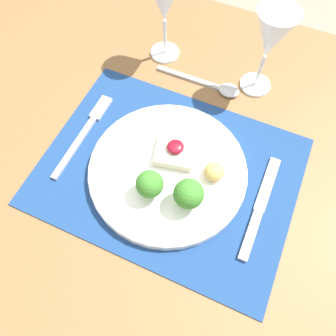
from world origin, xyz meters
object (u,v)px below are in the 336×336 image
at_px(spoon, 216,86).
at_px(wine_glass_near, 271,38).
at_px(dinner_plate, 169,171).
at_px(knife, 258,213).
at_px(fork, 87,129).
at_px(wine_glass_far, 164,1).

relative_size(spoon, wine_glass_near, 1.04).
relative_size(dinner_plate, knife, 1.41).
bearing_deg(fork, spoon, 45.27).
relative_size(knife, wine_glass_near, 1.13).
xyz_separation_m(knife, wine_glass_near, (-0.09, 0.29, 0.12)).
relative_size(spoon, wine_glass_far, 1.01).
bearing_deg(wine_glass_near, spoon, -151.26).
bearing_deg(dinner_plate, wine_glass_near, 73.38).
bearing_deg(wine_glass_far, spoon, -18.85).
bearing_deg(spoon, dinner_plate, -95.15).
bearing_deg(knife, dinner_plate, -179.81).
xyz_separation_m(dinner_plate, wine_glass_near, (0.08, 0.28, 0.11)).
distance_m(fork, spoon, 0.30).
xyz_separation_m(dinner_plate, wine_glass_far, (-0.14, 0.29, 0.12)).
xyz_separation_m(fork, spoon, (0.20, 0.22, -0.00)).
distance_m(dinner_plate, fork, 0.20).
distance_m(spoon, wine_glass_near, 0.15).
distance_m(fork, wine_glass_near, 0.40).
bearing_deg(dinner_plate, knife, -2.07).
height_order(knife, wine_glass_far, wine_glass_far).
distance_m(knife, spoon, 0.30).
xyz_separation_m(wine_glass_near, wine_glass_far, (-0.22, 0.01, 0.01)).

